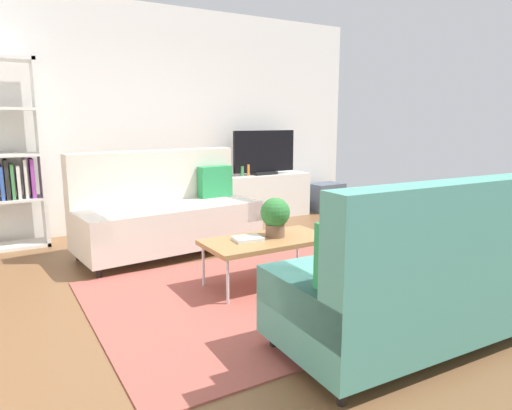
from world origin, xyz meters
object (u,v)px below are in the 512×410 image
at_px(vase_0, 227,171).
at_px(couch_green, 423,279).
at_px(tv_console, 263,196).
at_px(storage_trunk, 325,197).
at_px(potted_plant, 275,215).
at_px(bottle_1, 248,170).
at_px(couch_beige, 167,213).
at_px(coffee_table, 267,242).
at_px(tv, 264,153).
at_px(bottle_0, 242,171).
at_px(table_book_0, 248,239).

bearing_deg(vase_0, couch_green, -98.85).
distance_m(tv_console, storage_trunk, 1.11).
xyz_separation_m(potted_plant, bottle_1, (1.09, 2.40, 0.11)).
bearing_deg(couch_beige, coffee_table, 99.99).
distance_m(vase_0, bottle_1, 0.31).
xyz_separation_m(couch_beige, storage_trunk, (2.97, 0.93, -0.22)).
relative_size(tv, bottle_0, 6.95).
bearing_deg(coffee_table, vase_0, 70.33).
xyz_separation_m(couch_beige, bottle_1, (1.59, 0.99, 0.28)).
height_order(table_book_0, bottle_1, bottle_1).
xyz_separation_m(tv_console, vase_0, (-0.58, 0.05, 0.40)).
height_order(couch_beige, vase_0, couch_beige).
bearing_deg(table_book_0, vase_0, 66.69).
distance_m(couch_green, bottle_0, 3.93).
relative_size(coffee_table, bottle_0, 7.65).
bearing_deg(potted_plant, bottle_1, 65.47).
xyz_separation_m(couch_beige, table_book_0, (0.22, -1.39, -0.01)).
distance_m(tv, vase_0, 0.63).
bearing_deg(table_book_0, coffee_table, -9.03).
height_order(tv_console, table_book_0, tv_console).
relative_size(vase_0, bottle_0, 1.05).
xyz_separation_m(coffee_table, vase_0, (0.90, 2.51, 0.32)).
distance_m(couch_beige, couch_green, 2.92).
bearing_deg(bottle_1, couch_green, -103.34).
height_order(tv, vase_0, tv).
xyz_separation_m(couch_green, tv, (1.19, 3.86, 0.51)).
xyz_separation_m(couch_green, table_book_0, (-0.46, 1.45, -0.01)).
height_order(tv_console, vase_0, vase_0).
bearing_deg(bottle_1, table_book_0, -119.76).
bearing_deg(bottle_0, couch_green, -101.91).
bearing_deg(tv, vase_0, 173.12).
relative_size(tv_console, potted_plant, 4.04).
xyz_separation_m(tv, potted_plant, (-1.38, -2.42, -0.34)).
xyz_separation_m(storage_trunk, bottle_1, (-1.38, 0.06, 0.50)).
relative_size(potted_plant, vase_0, 2.29).
relative_size(storage_trunk, vase_0, 3.44).
relative_size(couch_green, bottle_1, 11.91).
bearing_deg(couch_beige, vase_0, -145.40).
bearing_deg(couch_beige, table_book_0, 93.53).
height_order(storage_trunk, table_book_0, table_book_0).
height_order(couch_green, potted_plant, couch_green).
distance_m(coffee_table, bottle_1, 2.71).
relative_size(couch_beige, bottle_1, 12.17).
bearing_deg(bottle_1, coffee_table, -116.28).
relative_size(table_book_0, vase_0, 1.59).
height_order(table_book_0, bottle_0, bottle_0).
xyz_separation_m(couch_green, bottle_0, (0.81, 3.84, 0.27)).
distance_m(couch_beige, coffee_table, 1.48).
xyz_separation_m(tv_console, table_book_0, (-1.65, -2.43, 0.12)).
relative_size(tv_console, bottle_0, 9.73).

